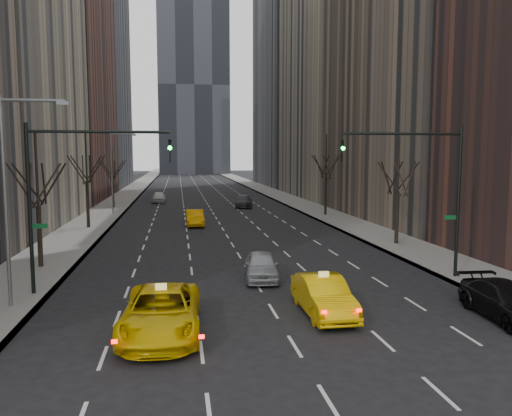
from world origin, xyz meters
name	(u,v)px	position (x,y,z in m)	size (l,w,h in m)	color
ground	(329,402)	(0.00, 0.00, 0.00)	(400.00, 400.00, 0.00)	black
sidewalk_left	(126,196)	(-12.25, 70.00, 0.07)	(4.50, 320.00, 0.15)	slate
sidewalk_right	(275,194)	(12.25, 70.00, 0.07)	(4.50, 320.00, 0.15)	slate
bld_left_far	(54,49)	(-21.50, 66.00, 22.00)	(14.00, 28.00, 44.00)	brown
bld_left_deep	(88,39)	(-21.50, 96.00, 30.00)	(14.00, 30.00, 60.00)	#5C5C61
bld_right_far	(342,36)	(21.50, 64.00, 25.00)	(14.00, 28.00, 50.00)	tan
bld_right_deep	(295,50)	(21.50, 95.00, 29.00)	(14.00, 30.00, 58.00)	#5C5C61
tower_far	(192,2)	(2.00, 170.00, 60.00)	(24.00, 24.00, 120.00)	black
tree_lw_b	(38,206)	(-12.00, 18.00, 3.72)	(3.36, 3.50, 7.82)	black
tree_lw_c	(87,184)	(-12.00, 34.00, 4.04)	(3.36, 3.50, 8.74)	black
tree_lw_d	(113,180)	(-12.00, 52.00, 3.56)	(3.36, 3.50, 7.36)	black
tree_rw_b	(398,195)	(12.00, 22.00, 3.72)	(3.36, 3.50, 7.82)	black
tree_rw_c	(326,179)	(12.00, 40.00, 4.04)	(3.36, 3.50, 8.74)	black
traffic_mast_left	(66,180)	(-9.11, 12.00, 5.49)	(6.69, 0.39, 8.00)	black
traffic_mast_right	(429,178)	(9.11, 12.00, 5.49)	(6.69, 0.39, 8.00)	black
streetlight_near	(13,180)	(-10.84, 10.00, 5.62)	(2.83, 0.22, 9.00)	slate
streetlight_far	(115,164)	(-10.84, 45.00, 5.62)	(2.83, 0.22, 9.00)	slate
taxi_suv	(161,312)	(-4.64, 5.92, 0.85)	(2.83, 6.15, 1.71)	#E6BE04
taxi_sedan	(323,295)	(2.00, 7.26, 0.80)	(1.70, 4.88, 1.61)	#E7B104
silver_sedan_ahead	(261,266)	(0.41, 13.51, 0.74)	(1.74, 4.33, 1.47)	#96999D
parked_suv_black	(507,301)	(9.20, 5.48, 0.74)	(2.07, 5.09, 1.48)	black
far_taxi	(195,218)	(-2.42, 34.50, 0.75)	(1.59, 4.55, 1.50)	orange
far_suv_grey	(243,201)	(4.30, 50.36, 0.75)	(2.11, 5.19, 1.51)	#303035
far_car_white	(159,197)	(-6.59, 58.27, 0.77)	(1.81, 4.50, 1.53)	silver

